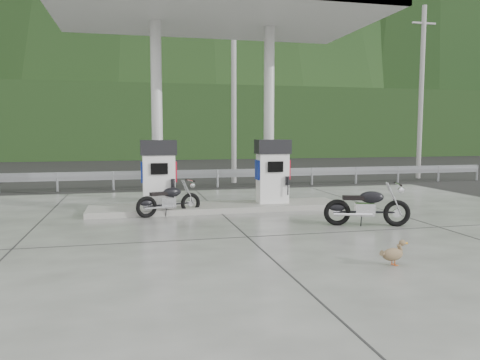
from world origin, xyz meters
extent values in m
plane|color=black|center=(0.00, 0.00, 0.00)|extent=(160.00, 160.00, 0.00)
cube|color=#63635F|center=(0.00, 0.00, 0.01)|extent=(18.00, 14.00, 0.02)
cube|color=gray|center=(0.00, 2.50, 0.10)|extent=(7.00, 1.40, 0.15)
cylinder|color=silver|center=(-1.60, 2.90, 2.67)|extent=(0.30, 0.30, 5.00)
cylinder|color=silver|center=(1.60, 2.90, 2.67)|extent=(0.30, 0.30, 5.00)
cube|color=silver|center=(0.00, 2.50, 5.37)|extent=(8.50, 5.00, 0.40)
cube|color=black|center=(0.00, 11.50, 0.00)|extent=(60.00, 7.00, 0.01)
cylinder|color=gray|center=(2.00, 9.50, 4.00)|extent=(0.22, 0.22, 8.00)
cylinder|color=gray|center=(11.00, 9.50, 4.00)|extent=(0.22, 0.22, 8.00)
cube|color=black|center=(0.00, 30.00, 3.00)|extent=(80.00, 6.00, 6.00)
camera|label=1|loc=(-2.30, -10.21, 2.17)|focal=35.00mm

